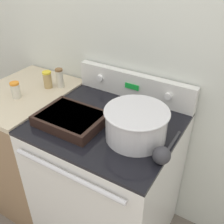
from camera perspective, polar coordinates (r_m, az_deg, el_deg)
name	(u,v)px	position (r m, az deg, el deg)	size (l,w,h in m)	color
kitchen_wall	(141,43)	(1.55, 6.33, 14.75)	(8.00, 0.05, 2.50)	silver
stove_range	(108,182)	(1.71, -0.90, -14.95)	(0.75, 0.70, 0.92)	silver
control_panel	(134,86)	(1.59, 4.85, 5.73)	(0.75, 0.07, 0.16)	silver
side_counter	(34,147)	(2.02, -16.52, -7.33)	(0.51, 0.67, 0.94)	#896B4C
mixing_bowl	(136,123)	(1.25, 5.29, -2.33)	(0.31, 0.31, 0.16)	silver
casserole_dish	(71,118)	(1.39, -8.95, -1.35)	(0.34, 0.26, 0.06)	black
ladle	(162,154)	(1.16, 10.93, -9.07)	(0.08, 0.28, 0.08)	#333338
spice_jar_brown_cap	(60,78)	(1.72, -11.31, 7.27)	(0.05, 0.05, 0.13)	beige
spice_jar_yellow_cap	(48,80)	(1.74, -13.85, 6.88)	(0.06, 0.06, 0.11)	tan
spice_jar_orange_cap	(16,90)	(1.68, -20.24, 4.51)	(0.06, 0.06, 0.10)	beige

